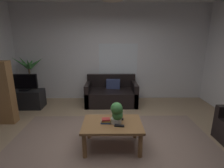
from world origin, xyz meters
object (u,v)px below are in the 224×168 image
(coffee_table, at_px, (112,127))
(book_on_table_0, at_px, (106,122))
(couch_under_window, at_px, (111,95))
(remote_on_table_1, at_px, (119,119))
(potted_plant_on_table, at_px, (117,112))
(potted_palm_corner, at_px, (30,80))
(remote_on_table_0, at_px, (119,126))
(tv, at_px, (24,82))
(tv_stand, at_px, (27,99))
(book_on_table_2, at_px, (106,119))
(book_on_table_1, at_px, (106,121))

(coffee_table, relative_size, book_on_table_0, 6.25)
(couch_under_window, height_order, book_on_table_0, couch_under_window)
(remote_on_table_1, distance_m, potted_plant_on_table, 0.22)
(book_on_table_0, bearing_deg, potted_palm_corner, 135.51)
(remote_on_table_0, distance_m, remote_on_table_1, 0.24)
(potted_plant_on_table, height_order, tv, tv)
(couch_under_window, xyz_separation_m, book_on_table_0, (-0.12, -2.03, 0.19))
(remote_on_table_0, relative_size, remote_on_table_1, 1.00)
(tv_stand, xyz_separation_m, tv, (0.00, -0.02, 0.48))
(remote_on_table_1, distance_m, tv_stand, 2.96)
(book_on_table_2, distance_m, remote_on_table_0, 0.26)
(potted_palm_corner, bearing_deg, couch_under_window, -4.96)
(remote_on_table_1, distance_m, potted_palm_corner, 3.30)
(book_on_table_0, xyz_separation_m, book_on_table_1, (0.01, 0.01, 0.02))
(couch_under_window, height_order, coffee_table, couch_under_window)
(tv_stand, xyz_separation_m, potted_palm_corner, (-0.06, 0.48, 0.43))
(book_on_table_0, height_order, book_on_table_1, book_on_table_1)
(coffee_table, distance_m, tv, 2.93)
(potted_plant_on_table, distance_m, tv, 2.97)
(tv, bearing_deg, remote_on_table_0, -37.34)
(book_on_table_0, relative_size, book_on_table_1, 1.07)
(book_on_table_0, height_order, remote_on_table_0, book_on_table_0)
(book_on_table_0, xyz_separation_m, book_on_table_2, (0.00, 0.00, 0.05))
(coffee_table, xyz_separation_m, book_on_table_1, (-0.10, 0.01, 0.11))
(book_on_table_1, bearing_deg, book_on_table_2, -114.09)
(book_on_table_2, height_order, potted_palm_corner, potted_palm_corner)
(book_on_table_1, bearing_deg, remote_on_table_1, 26.34)
(book_on_table_1, height_order, potted_palm_corner, potted_palm_corner)
(remote_on_table_0, xyz_separation_m, tv, (-2.44, 1.86, 0.26))
(book_on_table_2, height_order, remote_on_table_1, book_on_table_2)
(tv, bearing_deg, potted_plant_on_table, -35.83)
(potted_plant_on_table, bearing_deg, tv_stand, 143.83)
(potted_palm_corner, bearing_deg, potted_plant_on_table, -42.20)
(coffee_table, bearing_deg, book_on_table_1, 172.28)
(tv, distance_m, potted_palm_corner, 0.51)
(book_on_table_0, distance_m, tv, 2.83)
(book_on_table_1, distance_m, tv, 2.83)
(remote_on_table_1, bearing_deg, coffee_table, -33.72)
(couch_under_window, bearing_deg, book_on_table_2, -93.12)
(tv, height_order, potted_palm_corner, potted_palm_corner)
(coffee_table, height_order, remote_on_table_0, remote_on_table_0)
(book_on_table_0, bearing_deg, remote_on_table_0, -28.81)
(book_on_table_2, xyz_separation_m, potted_plant_on_table, (0.19, -0.00, 0.13))
(book_on_table_1, bearing_deg, potted_plant_on_table, -1.56)
(couch_under_window, bearing_deg, book_on_table_1, -93.07)
(coffee_table, relative_size, remote_on_table_0, 6.24)
(potted_plant_on_table, bearing_deg, potted_palm_corner, 137.80)
(tv_stand, relative_size, potted_palm_corner, 0.65)
(book_on_table_0, xyz_separation_m, potted_palm_corner, (-2.28, 2.24, 0.21))
(book_on_table_1, xyz_separation_m, tv, (-2.23, 1.73, 0.24))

